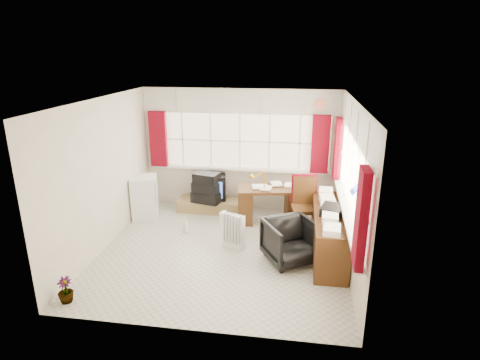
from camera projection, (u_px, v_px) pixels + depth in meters
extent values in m
plane|color=beige|center=(223.00, 251.00, 6.71)|extent=(4.00, 4.00, 0.00)
plane|color=beige|center=(240.00, 151.00, 8.20)|extent=(4.00, 0.00, 4.00)
plane|color=beige|center=(187.00, 236.00, 4.45)|extent=(4.00, 0.00, 4.00)
plane|color=beige|center=(103.00, 175.00, 6.61)|extent=(0.00, 4.00, 4.00)
plane|color=beige|center=(352.00, 187.00, 6.04)|extent=(0.00, 4.00, 4.00)
plane|color=white|center=(220.00, 101.00, 5.94)|extent=(4.00, 4.00, 0.00)
plane|color=#F3E4C0|center=(240.00, 141.00, 8.12)|extent=(3.60, 0.00, 3.60)
cube|color=white|center=(240.00, 169.00, 8.27)|extent=(3.70, 0.12, 0.05)
cube|color=white|center=(183.00, 139.00, 8.28)|extent=(0.03, 0.02, 1.10)
cube|color=white|center=(211.00, 140.00, 8.20)|extent=(0.03, 0.02, 1.10)
cube|color=white|center=(240.00, 141.00, 8.11)|extent=(0.03, 0.02, 1.10)
cube|color=white|center=(270.00, 142.00, 8.03)|extent=(0.03, 0.02, 1.10)
cube|color=white|center=(300.00, 143.00, 7.94)|extent=(0.03, 0.02, 1.10)
plane|color=#F3E4C0|center=(351.00, 174.00, 5.98)|extent=(0.00, 3.60, 3.60)
cube|color=white|center=(345.00, 210.00, 6.17)|extent=(0.12, 3.70, 0.05)
cube|color=white|center=(362.00, 203.00, 4.86)|extent=(0.02, 0.03, 1.10)
cube|color=white|center=(356.00, 187.00, 5.42)|extent=(0.02, 0.03, 1.10)
cube|color=white|center=(351.00, 174.00, 5.98)|extent=(0.02, 0.03, 1.10)
cube|color=white|center=(347.00, 163.00, 6.55)|extent=(0.02, 0.03, 1.10)
cube|color=white|center=(343.00, 154.00, 7.11)|extent=(0.02, 0.03, 1.10)
cube|color=maroon|center=(158.00, 139.00, 8.29)|extent=(0.35, 0.10, 1.15)
cube|color=maroon|center=(320.00, 144.00, 7.82)|extent=(0.35, 0.10, 1.15)
cube|color=maroon|center=(337.00, 149.00, 7.50)|extent=(0.10, 0.35, 1.15)
cube|color=maroon|center=(361.00, 219.00, 4.40)|extent=(0.10, 0.35, 1.15)
cube|color=silver|center=(240.00, 101.00, 7.86)|extent=(3.95, 0.08, 0.48)
cube|color=silver|center=(355.00, 121.00, 5.74)|extent=(0.08, 3.95, 0.48)
cube|color=#4D2F12|center=(269.00, 189.00, 7.70)|extent=(1.29, 0.77, 0.06)
cube|color=#4D2F12|center=(245.00, 206.00, 7.81)|extent=(0.36, 0.58, 0.64)
cube|color=#4D2F12|center=(293.00, 206.00, 7.81)|extent=(0.36, 0.58, 0.64)
cube|color=white|center=(269.00, 187.00, 7.69)|extent=(0.25, 0.31, 0.02)
cube|color=white|center=(269.00, 187.00, 7.69)|extent=(0.25, 0.31, 0.02)
cube|color=white|center=(269.00, 187.00, 7.69)|extent=(0.25, 0.31, 0.02)
cube|color=white|center=(269.00, 186.00, 7.68)|extent=(0.25, 0.31, 0.02)
cube|color=white|center=(269.00, 186.00, 7.68)|extent=(0.25, 0.31, 0.02)
cylinder|color=#E7B709|center=(264.00, 190.00, 7.55)|extent=(0.09, 0.09, 0.02)
cylinder|color=#E7B709|center=(264.00, 181.00, 7.50)|extent=(0.02, 0.02, 0.34)
cone|color=#E7B709|center=(264.00, 174.00, 7.46)|extent=(0.15, 0.13, 0.14)
cube|color=black|center=(304.00, 235.00, 7.27)|extent=(0.52, 0.52, 0.04)
cylinder|color=silver|center=(304.00, 222.00, 7.19)|extent=(0.06, 0.06, 0.53)
cube|color=#4D2F12|center=(305.00, 209.00, 7.11)|extent=(0.51, 0.49, 0.06)
cube|color=#4D2F12|center=(304.00, 189.00, 7.23)|extent=(0.41, 0.11, 0.51)
cube|color=maroon|center=(304.00, 188.00, 7.23)|extent=(0.45, 0.13, 0.53)
imported|color=black|center=(291.00, 242.00, 6.31)|extent=(1.02, 1.02, 0.69)
cube|color=white|center=(234.00, 245.00, 6.86)|extent=(0.43, 0.31, 0.08)
cube|color=white|center=(225.00, 226.00, 6.86)|extent=(0.07, 0.12, 0.52)
cube|color=white|center=(228.00, 227.00, 6.83)|extent=(0.07, 0.12, 0.52)
cube|color=white|center=(231.00, 228.00, 6.80)|extent=(0.07, 0.12, 0.52)
cube|color=white|center=(234.00, 229.00, 6.77)|extent=(0.07, 0.12, 0.52)
cube|color=white|center=(237.00, 229.00, 6.74)|extent=(0.07, 0.12, 0.52)
cube|color=white|center=(240.00, 230.00, 6.71)|extent=(0.07, 0.12, 0.52)
cube|color=white|center=(243.00, 231.00, 6.68)|extent=(0.07, 0.12, 0.52)
cube|color=#4D2F12|center=(329.00, 233.00, 6.54)|extent=(0.50, 2.00, 0.75)
cube|color=white|center=(332.00, 230.00, 5.66)|extent=(0.24, 0.32, 0.10)
cube|color=white|center=(330.00, 218.00, 6.04)|extent=(0.24, 0.32, 0.10)
cube|color=white|center=(328.00, 208.00, 6.41)|extent=(0.24, 0.32, 0.10)
cube|color=white|center=(327.00, 200.00, 6.79)|extent=(0.24, 0.32, 0.10)
cube|color=white|center=(326.00, 192.00, 7.16)|extent=(0.24, 0.32, 0.10)
cube|color=black|center=(332.00, 210.00, 6.31)|extent=(0.40, 0.47, 0.13)
cube|color=tan|center=(212.00, 205.00, 8.37)|extent=(1.40, 0.50, 0.25)
cube|color=black|center=(212.00, 186.00, 8.35)|extent=(0.66, 0.62, 0.51)
cube|color=#4572C5|center=(212.00, 191.00, 8.09)|extent=(0.43, 0.11, 0.35)
cube|color=black|center=(207.00, 197.00, 8.19)|extent=(0.66, 0.51, 0.21)
cube|color=black|center=(207.00, 187.00, 8.12)|extent=(0.61, 0.47, 0.20)
cube|color=black|center=(207.00, 178.00, 8.06)|extent=(0.55, 0.44, 0.19)
cube|color=white|center=(145.00, 197.00, 7.95)|extent=(0.63, 0.63, 0.85)
cube|color=silver|center=(156.00, 195.00, 7.71)|extent=(0.03, 0.03, 0.45)
imported|color=silver|center=(186.00, 225.00, 7.36)|extent=(0.16, 0.16, 0.31)
imported|color=#8CD2C0|center=(242.00, 222.00, 7.64)|extent=(0.10, 0.10, 0.19)
imported|color=black|center=(65.00, 290.00, 5.32)|extent=(0.21, 0.21, 0.36)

